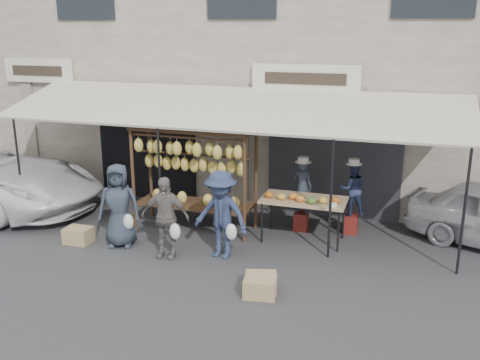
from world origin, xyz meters
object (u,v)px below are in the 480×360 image
(customer_left, at_px, (119,205))
(crate_near_b, at_px, (260,287))
(vendor_right, at_px, (352,189))
(produce_table, at_px, (303,201))
(vendor_left, at_px, (302,187))
(crate_far, at_px, (78,235))
(banana_rack, at_px, (193,159))
(customer_right, at_px, (221,215))
(customer_mid, at_px, (165,217))
(crate_near_a, at_px, (261,283))

(customer_left, relative_size, crate_near_b, 3.25)
(vendor_right, bearing_deg, produce_table, 23.44)
(vendor_left, bearing_deg, crate_far, 33.86)
(crate_far, bearing_deg, banana_rack, 36.80)
(vendor_right, height_order, customer_right, customer_right)
(crate_near_b, distance_m, crate_far, 4.26)
(vendor_left, distance_m, customer_left, 3.81)
(customer_left, height_order, crate_near_b, customer_left)
(customer_left, bearing_deg, crate_near_b, -36.76)
(produce_table, xyz_separation_m, customer_right, (-1.31, -1.23, -0.03))
(banana_rack, xyz_separation_m, crate_near_b, (2.20, -2.46, -1.42))
(vendor_right, bearing_deg, banana_rack, -3.37)
(banana_rack, height_order, customer_mid, banana_rack)
(vendor_left, xyz_separation_m, vendor_right, (1.03, 0.16, 0.01))
(banana_rack, relative_size, crate_near_a, 5.09)
(produce_table, bearing_deg, customer_right, -136.78)
(customer_left, height_order, crate_far, customer_left)
(produce_table, height_order, crate_near_b, produce_table)
(customer_left, distance_m, crate_near_a, 3.43)
(customer_right, bearing_deg, produce_table, 52.19)
(crate_near_a, bearing_deg, customer_left, 162.81)
(vendor_left, height_order, customer_left, customer_left)
(banana_rack, distance_m, vendor_left, 2.39)
(banana_rack, distance_m, customer_right, 1.74)
(crate_near_a, bearing_deg, vendor_right, 70.66)
(customer_mid, bearing_deg, banana_rack, 83.37)
(vendor_left, distance_m, crate_far, 4.74)
(crate_far, bearing_deg, customer_mid, -1.18)
(customer_right, bearing_deg, crate_near_a, -36.06)
(customer_mid, bearing_deg, crate_far, 170.30)
(customer_left, bearing_deg, vendor_left, 13.73)
(customer_left, distance_m, customer_mid, 1.12)
(vendor_right, height_order, customer_mid, customer_mid)
(customer_mid, bearing_deg, customer_right, 8.60)
(vendor_left, distance_m, customer_mid, 3.06)
(customer_mid, bearing_deg, vendor_right, 27.22)
(banana_rack, distance_m, crate_near_a, 3.45)
(vendor_right, xyz_separation_m, customer_right, (-2.19, -1.99, -0.14))
(customer_right, bearing_deg, vendor_right, 51.24)
(customer_mid, bearing_deg, crate_near_b, -32.71)
(produce_table, distance_m, crate_near_b, 2.62)
(vendor_right, height_order, crate_near_b, vendor_right)
(produce_table, bearing_deg, crate_near_b, -93.97)
(crate_near_b, bearing_deg, crate_near_a, 101.09)
(crate_near_a, distance_m, crate_near_b, 0.17)
(crate_far, bearing_deg, vendor_left, 26.81)
(crate_near_a, height_order, crate_near_b, crate_near_b)
(produce_table, distance_m, vendor_right, 1.17)
(banana_rack, bearing_deg, crate_near_a, -46.61)
(customer_left, distance_m, crate_near_b, 3.51)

